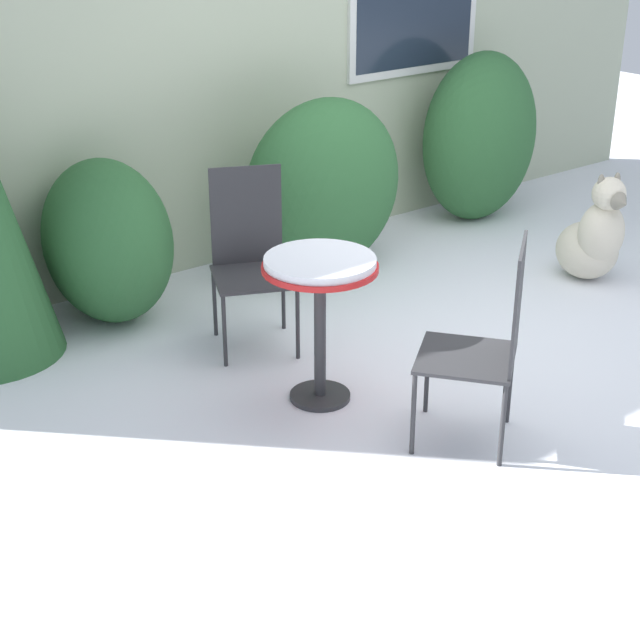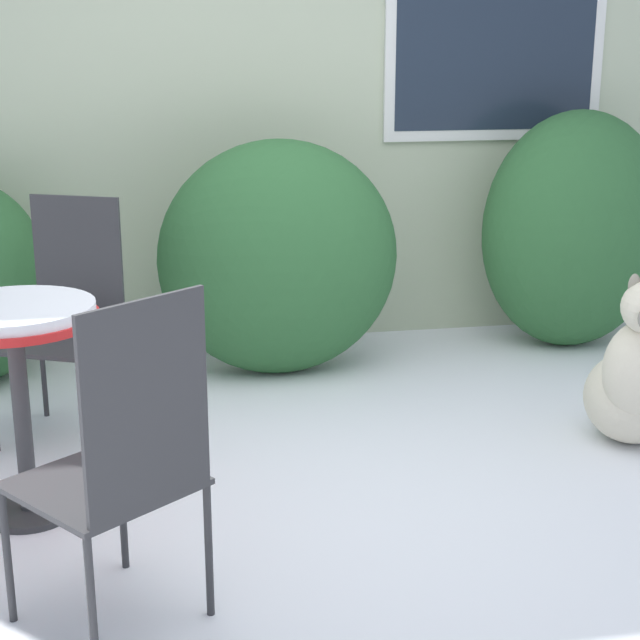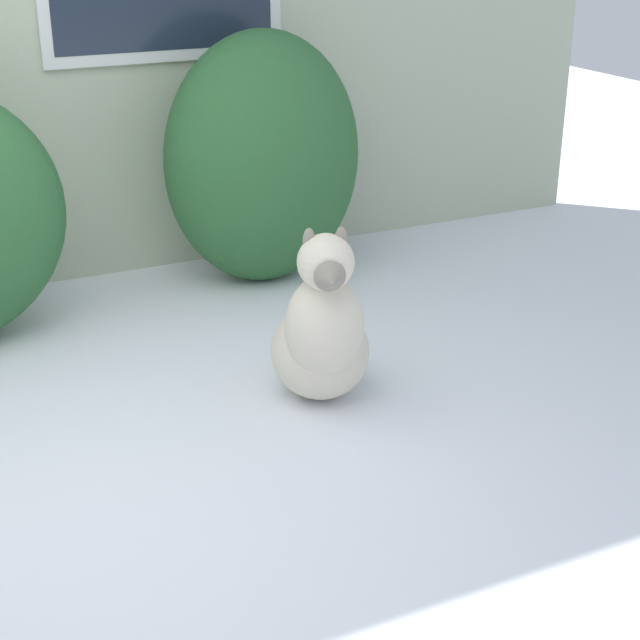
% 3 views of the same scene
% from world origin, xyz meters
% --- Properties ---
extents(ground_plane, '(16.00, 16.00, 0.00)m').
position_xyz_m(ground_plane, '(0.00, 0.00, 0.00)').
color(ground_plane, white).
extents(shrub_right, '(1.07, 0.67, 1.33)m').
position_xyz_m(shrub_right, '(1.66, 1.73, 0.67)').
color(shrub_right, '#2D6033').
rests_on(shrub_right, ground_plane).
extents(dog, '(0.53, 0.67, 0.78)m').
position_xyz_m(dog, '(1.32, 0.31, 0.29)').
color(dog, beige).
rests_on(dog, ground_plane).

